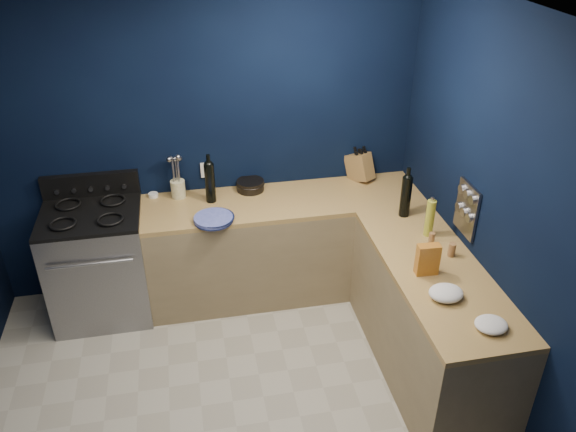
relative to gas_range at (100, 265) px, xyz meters
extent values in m
cube|color=#A9A494|center=(0.93, -1.42, -0.47)|extent=(3.50, 3.50, 0.02)
cube|color=silver|center=(0.93, -1.42, 2.15)|extent=(3.50, 3.50, 0.02)
cube|color=black|center=(0.93, 0.34, 0.84)|extent=(3.50, 0.02, 2.60)
cube|color=black|center=(2.69, -1.42, 0.84)|extent=(0.02, 3.50, 2.60)
cube|color=#8D7954|center=(1.53, 0.02, -0.03)|extent=(2.30, 0.63, 0.86)
cube|color=brown|center=(1.53, 0.02, 0.42)|extent=(2.30, 0.63, 0.04)
cube|color=#8D7954|center=(2.37, -1.13, -0.03)|extent=(0.63, 1.67, 0.86)
cube|color=brown|center=(2.37, -1.13, 0.42)|extent=(0.63, 1.67, 0.04)
cube|color=gray|center=(0.00, 0.00, 0.00)|extent=(0.76, 0.66, 0.92)
cube|color=black|center=(0.00, -0.32, -0.01)|extent=(0.59, 0.02, 0.42)
cube|color=black|center=(0.00, 0.00, 0.48)|extent=(0.76, 0.66, 0.03)
cube|color=black|center=(0.00, 0.30, 0.58)|extent=(0.76, 0.06, 0.20)
cube|color=gray|center=(2.67, -0.87, 0.72)|extent=(0.02, 0.28, 0.38)
cube|color=white|center=(0.93, 0.32, 0.62)|extent=(0.09, 0.02, 0.13)
cylinder|color=#4753AC|center=(0.94, -0.22, 0.46)|extent=(0.31, 0.31, 0.04)
cylinder|color=white|center=(0.48, 0.27, 0.46)|extent=(0.09, 0.09, 0.03)
cylinder|color=beige|center=(0.69, 0.23, 0.51)|extent=(0.15, 0.15, 0.15)
cylinder|color=black|center=(0.94, 0.10, 0.61)|extent=(0.09, 0.09, 0.33)
cylinder|color=black|center=(1.28, 0.23, 0.48)|extent=(0.30, 0.30, 0.09)
cube|color=olive|center=(2.25, 0.26, 0.56)|extent=(0.25, 0.30, 0.29)
cylinder|color=black|center=(2.40, -0.41, 0.60)|extent=(0.11, 0.11, 0.33)
cylinder|color=#A1A82E|center=(2.47, -0.72, 0.58)|extent=(0.07, 0.07, 0.29)
cylinder|color=olive|center=(2.45, -0.84, 0.49)|extent=(0.05, 0.05, 0.09)
cylinder|color=olive|center=(2.52, -1.01, 0.49)|extent=(0.06, 0.06, 0.10)
cube|color=#A63C1F|center=(2.27, -1.17, 0.55)|extent=(0.15, 0.08, 0.22)
ellipsoid|color=white|center=(2.29, -1.44, 0.48)|extent=(0.26, 0.23, 0.08)
ellipsoid|color=white|center=(2.43, -1.76, 0.47)|extent=(0.20, 0.19, 0.06)
camera|label=1|loc=(0.77, -4.04, 2.72)|focal=35.88mm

